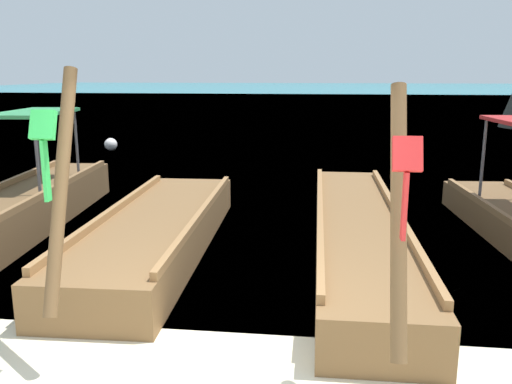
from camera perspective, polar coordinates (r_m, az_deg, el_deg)
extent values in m
plane|color=#147A89|center=(64.91, 6.31, 10.37)|extent=(120.00, 120.00, 0.00)
cube|color=brown|center=(9.59, -23.51, -1.90)|extent=(1.57, 5.83, 0.63)
cube|color=brown|center=(9.31, -20.96, 0.21)|extent=(0.55, 5.28, 0.10)
cylinder|color=#4C4C51|center=(9.13, -22.27, 3.42)|extent=(0.05, 0.05, 1.21)
cylinder|color=#4C4C51|center=(10.99, -22.23, 4.85)|extent=(0.05, 0.05, 1.21)
cylinder|color=#4C4C51|center=(10.71, -18.57, 4.95)|extent=(0.05, 0.05, 1.21)
cube|color=#2D844C|center=(10.00, -22.56, 7.80)|extent=(1.07, 2.00, 0.06)
cube|color=brown|center=(7.92, -10.44, -4.30)|extent=(1.54, 5.40, 0.53)
cube|color=#996C3F|center=(8.04, -15.03, -1.93)|extent=(0.22, 4.93, 0.10)
cube|color=#996C3F|center=(7.69, -5.83, -2.22)|extent=(0.22, 4.93, 0.10)
cylinder|color=brown|center=(4.95, -20.07, 0.32)|extent=(0.15, 0.89, 2.09)
cube|color=green|center=(4.68, -21.73, 6.66)|extent=(0.20, 0.15, 0.25)
cube|color=green|center=(4.71, -21.47, 2.10)|extent=(0.03, 0.08, 0.51)
cube|color=brown|center=(7.92, 10.73, -4.32)|extent=(1.22, 6.82, 0.54)
cube|color=#996C3F|center=(7.81, 6.83, -2.00)|extent=(0.13, 6.26, 0.10)
cube|color=#996C3F|center=(7.89, 14.78, -2.18)|extent=(0.13, 6.26, 0.10)
cylinder|color=brown|center=(4.10, 14.94, -2.70)|extent=(0.13, 0.88, 1.97)
cube|color=red|center=(3.80, 15.81, 3.91)|extent=(0.20, 0.15, 0.25)
cube|color=red|center=(3.85, 15.53, -1.46)|extent=(0.03, 0.08, 0.48)
cylinder|color=#4C4C51|center=(9.71, 23.00, 3.21)|extent=(0.05, 0.05, 1.34)
sphere|color=white|center=(18.34, -15.20, 4.92)|extent=(0.41, 0.41, 0.41)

